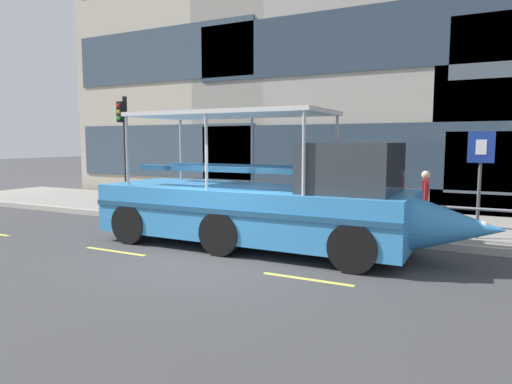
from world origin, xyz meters
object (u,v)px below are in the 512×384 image
at_px(parking_sign, 480,166).
at_px(pedestrian_near_bow, 425,195).
at_px(pedestrian_mid_left, 303,187).
at_px(traffic_light_pole, 124,141).
at_px(duck_tour_boat, 272,203).

bearing_deg(parking_sign, pedestrian_near_bow, 159.97).
distance_m(parking_sign, pedestrian_mid_left, 5.14).
height_order(traffic_light_pole, pedestrian_near_bow, traffic_light_pole).
bearing_deg(duck_tour_boat, traffic_light_pole, 159.64).
xyz_separation_m(parking_sign, pedestrian_near_bow, (-1.30, 0.47, -0.81)).
distance_m(duck_tour_boat, pedestrian_near_bow, 4.34).
height_order(traffic_light_pole, parking_sign, traffic_light_pole).
distance_m(parking_sign, duck_tour_boat, 5.17).
xyz_separation_m(traffic_light_pole, pedestrian_near_bow, (10.13, 0.43, -1.44)).
distance_m(parking_sign, pedestrian_near_bow, 1.60).
bearing_deg(parking_sign, pedestrian_mid_left, 169.07).
relative_size(traffic_light_pole, duck_tour_boat, 0.42).
height_order(duck_tour_boat, pedestrian_mid_left, duck_tour_boat).
bearing_deg(pedestrian_near_bow, traffic_light_pole, -177.56).
bearing_deg(duck_tour_boat, parking_sign, 30.33).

